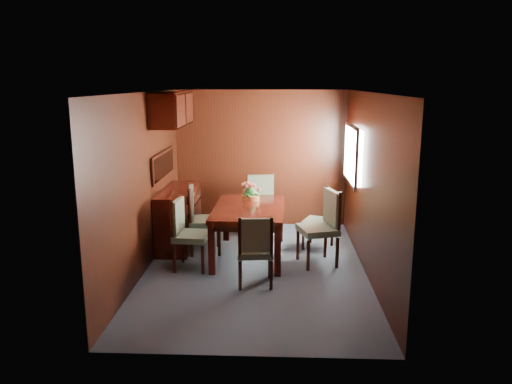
{
  "coord_description": "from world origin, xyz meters",
  "views": [
    {
      "loc": [
        0.29,
        -6.5,
        2.54
      ],
      "look_at": [
        0.0,
        0.18,
        1.05
      ],
      "focal_mm": 35.0,
      "sensor_mm": 36.0,
      "label": 1
    }
  ],
  "objects_px": {
    "chair_right_near": "(323,223)",
    "flower_centerpiece": "(250,192)",
    "dining_table": "(249,214)",
    "chair_head": "(255,247)",
    "chair_left_near": "(186,230)",
    "sideboard": "(179,217)"
  },
  "relations": [
    {
      "from": "sideboard",
      "to": "flower_centerpiece",
      "type": "height_order",
      "value": "flower_centerpiece"
    },
    {
      "from": "dining_table",
      "to": "sideboard",
      "type": "bearing_deg",
      "value": 158.44
    },
    {
      "from": "chair_right_near",
      "to": "flower_centerpiece",
      "type": "height_order",
      "value": "chair_right_near"
    },
    {
      "from": "chair_right_near",
      "to": "flower_centerpiece",
      "type": "xyz_separation_m",
      "value": [
        -1.06,
        0.65,
        0.29
      ]
    },
    {
      "from": "chair_left_near",
      "to": "chair_head",
      "type": "bearing_deg",
      "value": 63.11
    },
    {
      "from": "chair_left_near",
      "to": "flower_centerpiece",
      "type": "distance_m",
      "value": 1.28
    },
    {
      "from": "sideboard",
      "to": "flower_centerpiece",
      "type": "relative_size",
      "value": 4.93
    },
    {
      "from": "dining_table",
      "to": "chair_head",
      "type": "bearing_deg",
      "value": -81.32
    },
    {
      "from": "chair_left_near",
      "to": "flower_centerpiece",
      "type": "xyz_separation_m",
      "value": [
        0.83,
        0.91,
        0.34
      ]
    },
    {
      "from": "chair_right_near",
      "to": "dining_table",
      "type": "bearing_deg",
      "value": 60.5
    },
    {
      "from": "dining_table",
      "to": "flower_centerpiece",
      "type": "distance_m",
      "value": 0.47
    },
    {
      "from": "sideboard",
      "to": "chair_head",
      "type": "height_order",
      "value": "chair_head"
    },
    {
      "from": "chair_head",
      "to": "dining_table",
      "type": "bearing_deg",
      "value": 93.41
    },
    {
      "from": "dining_table",
      "to": "flower_centerpiece",
      "type": "xyz_separation_m",
      "value": [
        -0.0,
        0.4,
        0.24
      ]
    },
    {
      "from": "sideboard",
      "to": "dining_table",
      "type": "relative_size",
      "value": 0.85
    },
    {
      "from": "chair_right_near",
      "to": "flower_centerpiece",
      "type": "bearing_deg",
      "value": 42.21
    },
    {
      "from": "dining_table",
      "to": "chair_right_near",
      "type": "relative_size",
      "value": 1.52
    },
    {
      "from": "dining_table",
      "to": "chair_head",
      "type": "relative_size",
      "value": 1.75
    },
    {
      "from": "dining_table",
      "to": "chair_right_near",
      "type": "distance_m",
      "value": 1.09
    },
    {
      "from": "dining_table",
      "to": "chair_head",
      "type": "height_order",
      "value": "chair_head"
    },
    {
      "from": "sideboard",
      "to": "chair_head",
      "type": "relative_size",
      "value": 1.49
    },
    {
      "from": "chair_left_near",
      "to": "chair_right_near",
      "type": "distance_m",
      "value": 1.91
    }
  ]
}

